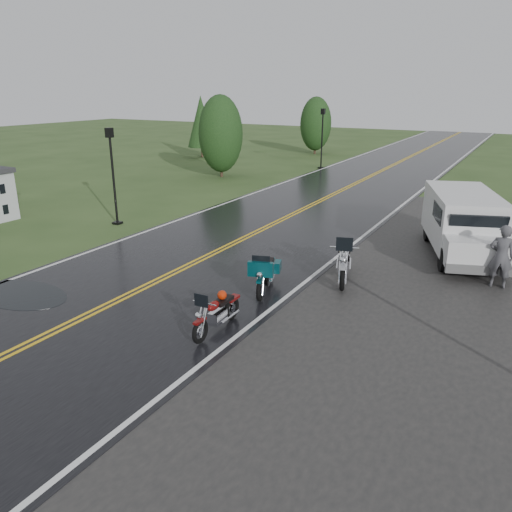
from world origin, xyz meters
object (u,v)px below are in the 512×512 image
at_px(motorcycle_red, 200,322).
at_px(motorcycle_silver, 343,267).
at_px(van_white, 447,239).
at_px(person_at_van, 501,257).
at_px(lamp_post_far_left, 322,139).
at_px(motorcycle_teal, 260,281).
at_px(lamp_post_near_left, 113,177).

bearing_deg(motorcycle_red, motorcycle_silver, 67.27).
height_order(van_white, person_at_van, van_white).
distance_m(motorcycle_silver, lamp_post_far_left, 22.44).
xyz_separation_m(motorcycle_red, motorcycle_silver, (1.67, 4.36, 0.18)).
relative_size(motorcycle_red, person_at_van, 1.04).
xyz_separation_m(motorcycle_silver, lamp_post_far_left, (-9.02, 20.51, 1.31)).
xyz_separation_m(motorcycle_red, person_at_van, (5.36, 6.83, 0.35)).
bearing_deg(van_white, motorcycle_teal, -147.23).
relative_size(motorcycle_red, motorcycle_teal, 0.90).
distance_m(person_at_van, lamp_post_far_left, 22.10).
distance_m(motorcycle_silver, lamp_post_near_left, 10.99).
bearing_deg(lamp_post_near_left, motorcycle_silver, -12.65).
xyz_separation_m(lamp_post_near_left, lamp_post_far_left, (1.64, 18.12, 0.08)).
bearing_deg(van_white, motorcycle_red, -136.19).
relative_size(motorcycle_teal, van_white, 0.38).
bearing_deg(motorcycle_silver, person_at_van, 15.66).
bearing_deg(lamp_post_near_left, van_white, 2.96).
bearing_deg(lamp_post_far_left, van_white, -57.38).
bearing_deg(motorcycle_red, lamp_post_far_left, 104.68).
distance_m(motorcycle_teal, lamp_post_far_left, 23.48).
bearing_deg(lamp_post_near_left, motorcycle_teal, -24.53).
height_order(motorcycle_red, motorcycle_teal, motorcycle_teal).
height_order(motorcycle_red, motorcycle_silver, motorcycle_silver).
height_order(motorcycle_red, lamp_post_near_left, lamp_post_near_left).
bearing_deg(lamp_post_far_left, lamp_post_near_left, -95.16).
bearing_deg(person_at_van, van_white, -24.96).
relative_size(motorcycle_silver, person_at_van, 1.38).
xyz_separation_m(motorcycle_red, motorcycle_teal, (0.04, 2.63, 0.06)).
relative_size(motorcycle_red, lamp_post_far_left, 0.46).
distance_m(motorcycle_teal, lamp_post_near_left, 10.02).
relative_size(motorcycle_red, motorcycle_silver, 0.75).
bearing_deg(motorcycle_red, person_at_van, 50.05).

